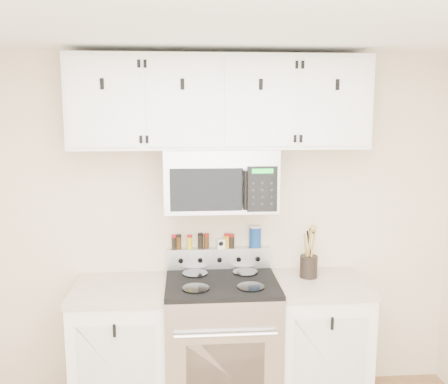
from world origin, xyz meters
name	(u,v)px	position (x,y,z in m)	size (l,w,h in m)	color
back_wall	(219,227)	(0.00, 1.75, 1.25)	(3.50, 0.01, 2.50)	beige
range	(222,344)	(0.00, 1.43, 0.49)	(0.76, 0.65, 1.10)	#B7B7BA
base_cabinet_left	(122,349)	(-0.69, 1.45, 0.46)	(0.64, 0.62, 0.92)	white
base_cabinet_right	(318,342)	(0.69, 1.45, 0.46)	(0.64, 0.62, 0.92)	white
microwave	(220,179)	(0.00, 1.55, 1.63)	(0.76, 0.44, 0.42)	#9E9EA3
upper_cabinets	(220,102)	(0.00, 1.58, 2.15)	(2.00, 0.35, 0.62)	white
utensil_crock	(309,265)	(0.63, 1.53, 1.01)	(0.13, 0.13, 0.37)	black
kitchen_timer	(221,243)	(0.01, 1.71, 1.13)	(0.06, 0.05, 0.07)	white
salt_canister	(255,236)	(0.27, 1.71, 1.18)	(0.09, 0.09, 0.16)	navy
spice_jar_0	(174,242)	(-0.33, 1.71, 1.15)	(0.04, 0.04, 0.10)	black
spice_jar_1	(179,242)	(-0.29, 1.71, 1.15)	(0.04, 0.04, 0.11)	#40280F
spice_jar_2	(190,242)	(-0.21, 1.71, 1.15)	(0.04, 0.04, 0.10)	gold
spice_jar_3	(201,241)	(-0.13, 1.71, 1.16)	(0.04, 0.04, 0.11)	black
spice_jar_4	(206,241)	(-0.09, 1.71, 1.15)	(0.04, 0.04, 0.11)	#3D240E
spice_jar_5	(227,241)	(0.06, 1.71, 1.15)	(0.04, 0.04, 0.11)	#BF8B16
spice_jar_6	(231,241)	(0.09, 1.71, 1.15)	(0.05, 0.05, 0.10)	black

